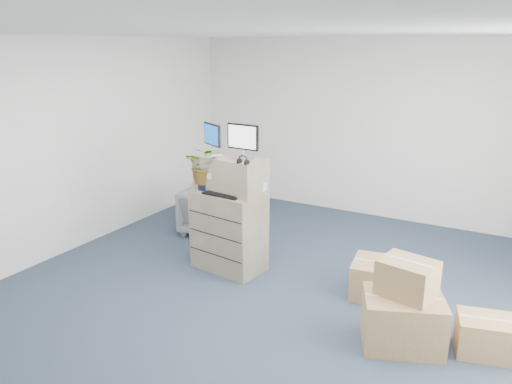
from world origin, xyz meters
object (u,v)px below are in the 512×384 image
Objects in this scene: water_bottle at (233,182)px; potted_plant at (204,170)px; filing_cabinet_lower at (229,231)px; office_chair at (209,208)px; monitor_left at (212,137)px; monitor_right at (243,140)px; keyboard at (223,194)px.

potted_plant is at bearing -166.27° from water_bottle.
potted_plant reaches higher than filing_cabinet_lower.
office_chair is at bearing 137.82° from water_bottle.
office_chair is at bearing 143.22° from filing_cabinet_lower.
monitor_right is (0.47, -0.07, 0.02)m from monitor_left.
filing_cabinet_lower is 1.95× the size of potted_plant.
keyboard is at bearing -135.48° from monitor_right.
office_chair is at bearing 123.23° from potted_plant.
filing_cabinet_lower is 0.63m from water_bottle.
monitor_right reaches higher than monitor_left.
water_bottle is (-0.13, -0.01, -0.52)m from monitor_right.
filing_cabinet_lower is at bearing 121.35° from office_chair.
office_chair is (-0.67, 0.84, -1.24)m from monitor_left.
monitor_right is 1.93m from office_chair.
potted_plant is (-0.29, -0.07, 0.74)m from filing_cabinet_lower.
monitor_right reaches higher than office_chair.
water_bottle is at bearing 13.73° from potted_plant.
keyboard is at bearing -75.77° from filing_cabinet_lower.
water_bottle is 0.38m from potted_plant.
monitor_right is at bearing 127.41° from office_chair.
monitor_left reaches higher than filing_cabinet_lower.
keyboard is 1.56m from office_chair.
filing_cabinet_lower is 1.16m from monitor_right.
potted_plant is 1.47m from office_chair.
filing_cabinet_lower is 1.32m from office_chair.
keyboard is at bearing -109.04° from water_bottle.
office_chair is at bearing 144.88° from monitor_right.
monitor_left reaches higher than keyboard.
monitor_right is 0.86× the size of keyboard.
monitor_left reaches higher than water_bottle.
keyboard is (0.29, -0.22, -0.62)m from monitor_left.
water_bottle is at bearing 74.60° from keyboard.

